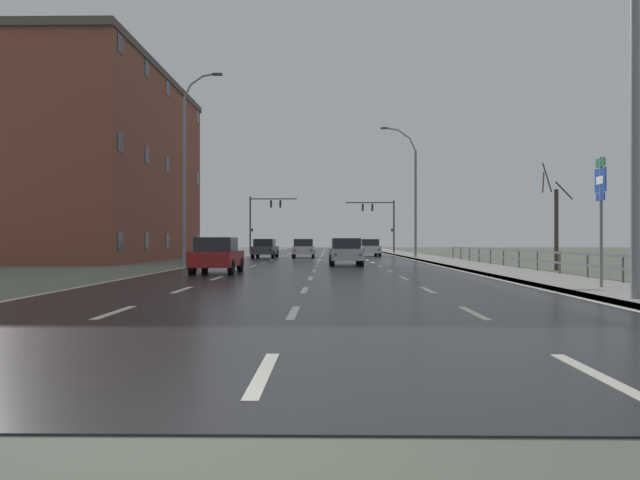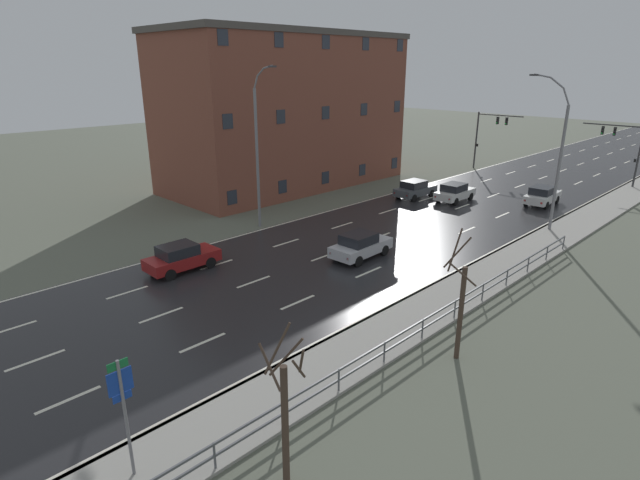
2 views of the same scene
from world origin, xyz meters
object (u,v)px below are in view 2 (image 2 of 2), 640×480
car_near_left (181,257)px  traffic_signal_right (625,143)px  car_distant (455,192)px  traffic_signal_left (487,131)px  car_far_right (415,189)px  car_near_right (360,245)px  street_lamp_midground (557,158)px  street_lamp_left_bank (258,151)px  brick_building (286,111)px  highway_sign (124,405)px  car_far_left (542,195)px

car_near_left → traffic_signal_right: bearing=75.4°
car_distant → traffic_signal_left: bearing=108.0°
car_far_right → car_near_right: 15.80m
street_lamp_midground → car_distant: size_ratio=2.54×
traffic_signal_right → car_far_right: 21.28m
street_lamp_left_bank → car_far_right: street_lamp_left_bank is taller
traffic_signal_right → car_near_right: 32.92m
traffic_signal_right → car_near_right: traffic_signal_right is taller
traffic_signal_right → traffic_signal_left: traffic_signal_left is taller
traffic_signal_right → street_lamp_midground: bearing=-87.4°
traffic_signal_right → car_distant: 18.60m
traffic_signal_left → car_near_right: size_ratio=1.50×
street_lamp_midground → traffic_signal_left: bearing=128.9°
street_lamp_left_bank → traffic_signal_left: 31.26m
car_near_left → traffic_signal_left: bearing=93.6°
traffic_signal_left → brick_building: brick_building is taller
car_near_right → traffic_signal_right: bearing=79.6°
car_distant → car_near_left: size_ratio=1.01×
car_near_right → street_lamp_left_bank: bearing=-179.7°
car_far_right → brick_building: size_ratio=0.18×
highway_sign → car_far_left: 37.87m
street_lamp_midground → traffic_signal_right: size_ratio=1.78×
traffic_signal_right → brick_building: bearing=-136.5°
car_distant → street_lamp_midground: bearing=-16.5°
traffic_signal_left → car_distant: traffic_signal_left is taller
car_far_right → car_near_right: (6.20, -14.53, 0.00)m
car_far_right → brick_building: brick_building is taller
street_lamp_midground → car_far_right: bearing=175.1°
car_near_right → car_distant: same height
car_distant → brick_building: bearing=-161.1°
street_lamp_midground → car_far_left: 8.42m
car_near_right → car_far_right: bearing=111.3°
highway_sign → car_far_left: (-4.09, 37.61, -1.63)m
street_lamp_midground → traffic_signal_left: size_ratio=1.69×
street_lamp_left_bank → car_far_left: bearing=60.0°
street_lamp_midground → car_far_left: size_ratio=2.51×
traffic_signal_right → street_lamp_left_bank: bearing=-113.2°
highway_sign → brick_building: size_ratio=0.16×
car_near_left → car_near_right: bearing=56.1°
car_far_left → highway_sign: bearing=-87.0°
street_lamp_midground → traffic_signal_left: 22.39m
car_far_left → brick_building: size_ratio=0.18×
street_lamp_left_bank → car_near_left: size_ratio=2.70×
highway_sign → car_near_right: highway_sign is taller
car_far_right → car_distant: same height
street_lamp_left_bank → car_far_left: 23.98m
street_lamp_midground → highway_sign: street_lamp_midground is taller
street_lamp_midground → traffic_signal_right: bearing=92.6°
car_near_left → brick_building: 23.60m
highway_sign → brick_building: bearing=132.0°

